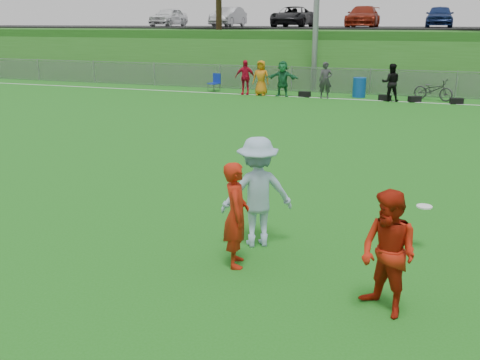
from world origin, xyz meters
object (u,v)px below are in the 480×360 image
at_px(player_blue, 257,192).
at_px(player_red_center, 388,254).
at_px(recycling_bin, 359,87).
at_px(frisbee, 424,207).
at_px(player_red_left, 236,215).
at_px(bicycle, 433,90).

bearing_deg(player_blue, player_red_center, 116.02).
bearing_deg(recycling_bin, frisbee, -79.57).
xyz_separation_m(frisbee, recycling_bin, (-3.28, 17.82, -0.27)).
bearing_deg(player_red_left, bicycle, -28.23).
bearing_deg(player_red_left, recycling_bin, -18.33).
height_order(player_red_left, frisbee, player_red_left).
relative_size(frisbee, bicycle, 0.13).
height_order(player_red_left, player_blue, player_blue).
relative_size(player_blue, recycling_bin, 1.94).
distance_m(player_red_left, recycling_bin, 19.35).
relative_size(player_red_left, player_red_center, 1.00).
xyz_separation_m(recycling_bin, bicycle, (3.37, 0.11, 0.02)).
height_order(player_blue, recycling_bin, player_blue).
distance_m(player_red_left, player_red_center, 2.33).
height_order(player_red_center, player_blue, player_blue).
bearing_deg(player_red_center, player_blue, -176.76).
bearing_deg(recycling_bin, player_red_center, -81.78).
bearing_deg(bicycle, player_blue, -164.68).
xyz_separation_m(player_red_center, bicycle, (0.48, 20.12, -0.32)).
xyz_separation_m(player_red_left, bicycle, (2.71, 19.44, -0.31)).
height_order(player_red_center, bicycle, player_red_center).
height_order(player_red_left, player_red_center, player_red_center).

